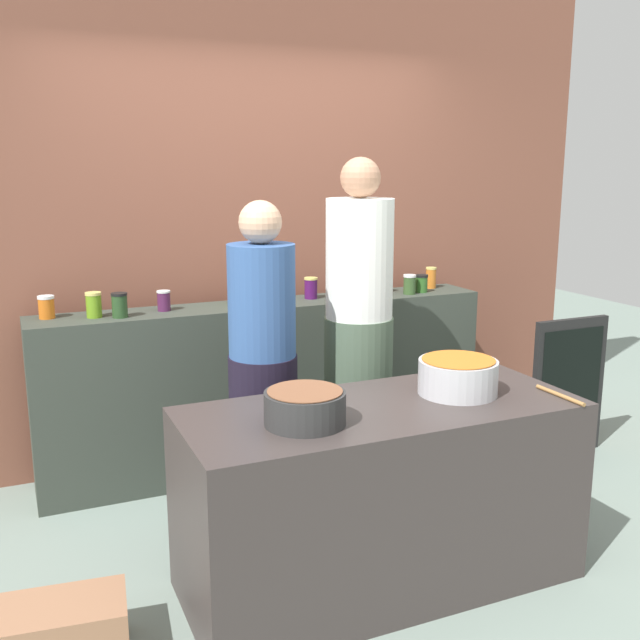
% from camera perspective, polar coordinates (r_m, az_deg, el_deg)
% --- Properties ---
extents(ground, '(12.00, 12.00, 0.00)m').
position_cam_1_polar(ground, '(3.66, 2.31, -17.37)').
color(ground, gray).
extents(storefront_wall, '(4.80, 0.12, 3.00)m').
position_cam_1_polar(storefront_wall, '(4.54, -5.64, 8.26)').
color(storefront_wall, brown).
rests_on(storefront_wall, ground).
extents(display_shelf, '(2.70, 0.36, 1.00)m').
position_cam_1_polar(display_shelf, '(4.40, -3.94, -5.10)').
color(display_shelf, '#363E35').
rests_on(display_shelf, ground).
extents(prep_table, '(1.70, 0.70, 0.81)m').
position_cam_1_polar(prep_table, '(3.24, 4.76, -13.49)').
color(prep_table, '#3A3230').
rests_on(prep_table, ground).
extents(preserve_jar_0, '(0.09, 0.09, 0.12)m').
position_cam_1_polar(preserve_jar_0, '(4.10, -20.62, 0.96)').
color(preserve_jar_0, '#CE6218').
rests_on(preserve_jar_0, display_shelf).
extents(preserve_jar_1, '(0.08, 0.08, 0.14)m').
position_cam_1_polar(preserve_jar_1, '(4.04, -17.28, 1.15)').
color(preserve_jar_1, '#65941D').
rests_on(preserve_jar_1, display_shelf).
extents(preserve_jar_2, '(0.09, 0.09, 0.13)m').
position_cam_1_polar(preserve_jar_2, '(4.00, -15.41, 1.13)').
color(preserve_jar_2, '#264422').
rests_on(preserve_jar_2, display_shelf).
extents(preserve_jar_3, '(0.08, 0.08, 0.11)m').
position_cam_1_polar(preserve_jar_3, '(4.13, -12.12, 1.49)').
color(preserve_jar_3, '#4C1E43').
rests_on(preserve_jar_3, display_shelf).
extents(preserve_jar_4, '(0.08, 0.08, 0.14)m').
position_cam_1_polar(preserve_jar_4, '(4.28, -6.70, 2.22)').
color(preserve_jar_4, olive).
rests_on(preserve_jar_4, display_shelf).
extents(preserve_jar_5, '(0.07, 0.07, 0.13)m').
position_cam_1_polar(preserve_jar_5, '(4.28, -4.08, 2.23)').
color(preserve_jar_5, '#52104B').
rests_on(preserve_jar_5, display_shelf).
extents(preserve_jar_6, '(0.08, 0.08, 0.13)m').
position_cam_1_polar(preserve_jar_6, '(4.40, -0.72, 2.52)').
color(preserve_jar_6, '#461350').
rests_on(preserve_jar_6, display_shelf).
extents(preserve_jar_7, '(0.07, 0.07, 0.12)m').
position_cam_1_polar(preserve_jar_7, '(4.63, 5.03, 2.93)').
color(preserve_jar_7, '#561849').
rests_on(preserve_jar_7, display_shelf).
extents(preserve_jar_8, '(0.08, 0.08, 0.12)m').
position_cam_1_polar(preserve_jar_8, '(4.59, 7.02, 2.79)').
color(preserve_jar_8, '#345128').
rests_on(preserve_jar_8, display_shelf).
extents(preserve_jar_9, '(0.08, 0.08, 0.11)m').
position_cam_1_polar(preserve_jar_9, '(4.67, 7.94, 2.86)').
color(preserve_jar_9, '#2E6024').
rests_on(preserve_jar_9, display_shelf).
extents(preserve_jar_10, '(0.07, 0.07, 0.14)m').
position_cam_1_polar(preserve_jar_10, '(4.82, 8.67, 3.30)').
color(preserve_jar_10, orange).
rests_on(preserve_jar_10, display_shelf).
extents(cooking_pot_left, '(0.32, 0.32, 0.14)m').
position_cam_1_polar(cooking_pot_left, '(2.85, -1.19, -6.87)').
color(cooking_pot_left, '#2D2D2D').
rests_on(cooking_pot_left, prep_table).
extents(cooking_pot_center, '(0.35, 0.35, 0.16)m').
position_cam_1_polar(cooking_pot_center, '(3.27, 10.73, -4.37)').
color(cooking_pot_center, '#B7B7BC').
rests_on(cooking_pot_center, prep_table).
extents(wooden_spoon, '(0.02, 0.29, 0.02)m').
position_cam_1_polar(wooden_spoon, '(3.35, 18.26, -5.61)').
color(wooden_spoon, '#9E703D').
rests_on(wooden_spoon, prep_table).
extents(cook_with_tongs, '(0.34, 0.34, 1.64)m').
position_cam_1_polar(cook_with_tongs, '(3.60, -4.48, -5.00)').
color(cook_with_tongs, black).
rests_on(cook_with_tongs, ground).
extents(cook_in_cap, '(0.37, 0.37, 1.84)m').
position_cam_1_polar(cook_in_cap, '(3.88, 3.03, -2.29)').
color(cook_in_cap, '#4F644F').
rests_on(cook_in_cap, ground).
extents(bread_crate, '(0.50, 0.34, 0.23)m').
position_cam_1_polar(bread_crate, '(3.07, -19.49, -22.05)').
color(bread_crate, '#996A4B').
rests_on(bread_crate, ground).
extents(chalkboard_sign, '(0.54, 0.05, 0.87)m').
position_cam_1_polar(chalkboard_sign, '(4.82, 18.86, -4.94)').
color(chalkboard_sign, black).
rests_on(chalkboard_sign, ground).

